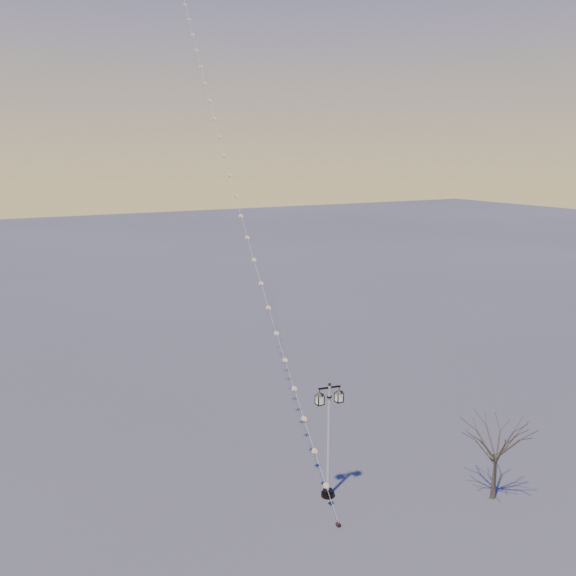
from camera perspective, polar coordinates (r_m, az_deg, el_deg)
ground at (r=27.87m, az=6.70°, el=-22.40°), size 300.00×300.00×0.00m
street_lamp at (r=28.55m, az=3.96°, el=-13.96°), size 1.45×0.67×5.78m
bare_tree at (r=30.17m, az=19.53°, el=-14.17°), size 2.37×2.37×3.92m
kite_train at (r=42.98m, az=-6.51°, el=16.24°), size 7.04×41.61×37.65m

